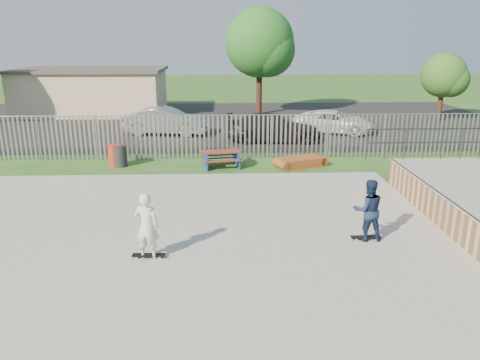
{
  "coord_description": "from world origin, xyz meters",
  "views": [
    {
      "loc": [
        1.42,
        -11.71,
        5.27
      ],
      "look_at": [
        1.94,
        2.0,
        1.1
      ],
      "focal_mm": 35.0,
      "sensor_mm": 36.0,
      "label": 1
    }
  ],
  "objects_px": {
    "tree_right": "(444,75)",
    "skater_navy": "(368,210)",
    "picnic_table": "(221,159)",
    "trash_bin_grey": "(121,156)",
    "car_silver": "(166,121)",
    "car_dark": "(273,128)",
    "trash_bin_red": "(115,155)",
    "car_white": "(334,122)",
    "funbox": "(301,162)",
    "skater_white": "(147,226)",
    "tree_mid": "(260,43)"
  },
  "relations": [
    {
      "from": "picnic_table",
      "to": "funbox",
      "type": "xyz_separation_m",
      "value": [
        3.41,
        -0.05,
        -0.16
      ]
    },
    {
      "from": "picnic_table",
      "to": "trash_bin_grey",
      "type": "height_order",
      "value": "trash_bin_grey"
    },
    {
      "from": "car_silver",
      "to": "car_dark",
      "type": "xyz_separation_m",
      "value": [
        5.89,
        -2.08,
        -0.04
      ]
    },
    {
      "from": "picnic_table",
      "to": "car_dark",
      "type": "bearing_deg",
      "value": 51.17
    },
    {
      "from": "car_dark",
      "to": "car_white",
      "type": "xyz_separation_m",
      "value": [
        3.73,
        2.27,
        -0.09
      ]
    },
    {
      "from": "trash_bin_red",
      "to": "car_dark",
      "type": "height_order",
      "value": "car_dark"
    },
    {
      "from": "car_white",
      "to": "skater_white",
      "type": "xyz_separation_m",
      "value": [
        -8.25,
        -16.12,
        0.32
      ]
    },
    {
      "from": "trash_bin_red",
      "to": "tree_mid",
      "type": "distance_m",
      "value": 16.38
    },
    {
      "from": "funbox",
      "to": "skater_navy",
      "type": "relative_size",
      "value": 1.27
    },
    {
      "from": "skater_white",
      "to": "trash_bin_red",
      "type": "bearing_deg",
      "value": -61.37
    },
    {
      "from": "trash_bin_grey",
      "to": "skater_white",
      "type": "bearing_deg",
      "value": -74.49
    },
    {
      "from": "tree_right",
      "to": "skater_navy",
      "type": "relative_size",
      "value": 2.67
    },
    {
      "from": "car_silver",
      "to": "tree_mid",
      "type": "height_order",
      "value": "tree_mid"
    },
    {
      "from": "picnic_table",
      "to": "skater_navy",
      "type": "height_order",
      "value": "skater_navy"
    },
    {
      "from": "car_dark",
      "to": "tree_mid",
      "type": "height_order",
      "value": "tree_mid"
    },
    {
      "from": "car_dark",
      "to": "car_white",
      "type": "bearing_deg",
      "value": -55.95
    },
    {
      "from": "funbox",
      "to": "tree_mid",
      "type": "height_order",
      "value": "tree_mid"
    },
    {
      "from": "car_dark",
      "to": "funbox",
      "type": "bearing_deg",
      "value": -169.77
    },
    {
      "from": "car_white",
      "to": "tree_mid",
      "type": "bearing_deg",
      "value": 47.57
    },
    {
      "from": "funbox",
      "to": "trash_bin_grey",
      "type": "height_order",
      "value": "trash_bin_grey"
    },
    {
      "from": "picnic_table",
      "to": "skater_white",
      "type": "height_order",
      "value": "skater_white"
    },
    {
      "from": "car_silver",
      "to": "funbox",
      "type": "bearing_deg",
      "value": -128.93
    },
    {
      "from": "car_white",
      "to": "tree_right",
      "type": "bearing_deg",
      "value": -44.59
    },
    {
      "from": "car_dark",
      "to": "trash_bin_red",
      "type": "bearing_deg",
      "value": 124.87
    },
    {
      "from": "trash_bin_red",
      "to": "tree_right",
      "type": "bearing_deg",
      "value": 29.42
    },
    {
      "from": "car_dark",
      "to": "tree_mid",
      "type": "xyz_separation_m",
      "value": [
        -0.05,
        9.37,
        4.22
      ]
    },
    {
      "from": "picnic_table",
      "to": "tree_right",
      "type": "xyz_separation_m",
      "value": [
        14.43,
        11.07,
        2.62
      ]
    },
    {
      "from": "trash_bin_red",
      "to": "picnic_table",
      "type": "bearing_deg",
      "value": -4.45
    },
    {
      "from": "skater_navy",
      "to": "funbox",
      "type": "bearing_deg",
      "value": -89.01
    },
    {
      "from": "car_dark",
      "to": "skater_navy",
      "type": "height_order",
      "value": "skater_navy"
    },
    {
      "from": "car_dark",
      "to": "skater_navy",
      "type": "xyz_separation_m",
      "value": [
        1.09,
        -12.97,
        0.23
      ]
    },
    {
      "from": "car_dark",
      "to": "tree_right",
      "type": "bearing_deg",
      "value": -59.59
    },
    {
      "from": "trash_bin_grey",
      "to": "car_dark",
      "type": "distance_m",
      "value": 8.49
    },
    {
      "from": "trash_bin_red",
      "to": "car_silver",
      "type": "height_order",
      "value": "car_silver"
    },
    {
      "from": "tree_right",
      "to": "skater_navy",
      "type": "bearing_deg",
      "value": -119.0
    },
    {
      "from": "trash_bin_grey",
      "to": "skater_white",
      "type": "distance_m",
      "value": 9.49
    },
    {
      "from": "picnic_table",
      "to": "tree_right",
      "type": "relative_size",
      "value": 0.42
    },
    {
      "from": "tree_mid",
      "to": "trash_bin_red",
      "type": "bearing_deg",
      "value": -117.51
    },
    {
      "from": "trash_bin_red",
      "to": "car_silver",
      "type": "bearing_deg",
      "value": 77.85
    },
    {
      "from": "funbox",
      "to": "trash_bin_red",
      "type": "xyz_separation_m",
      "value": [
        -7.98,
        0.4,
        0.27
      ]
    },
    {
      "from": "funbox",
      "to": "car_dark",
      "type": "relative_size",
      "value": 0.42
    },
    {
      "from": "funbox",
      "to": "skater_white",
      "type": "relative_size",
      "value": 1.27
    },
    {
      "from": "trash_bin_grey",
      "to": "car_silver",
      "type": "distance_m",
      "value": 6.91
    },
    {
      "from": "car_white",
      "to": "tree_mid",
      "type": "relative_size",
      "value": 0.62
    },
    {
      "from": "trash_bin_grey",
      "to": "skater_navy",
      "type": "relative_size",
      "value": 0.55
    },
    {
      "from": "tree_mid",
      "to": "skater_navy",
      "type": "relative_size",
      "value": 4.45
    },
    {
      "from": "tree_mid",
      "to": "picnic_table",
      "type": "bearing_deg",
      "value": -100.71
    },
    {
      "from": "funbox",
      "to": "car_silver",
      "type": "bearing_deg",
      "value": 110.27
    },
    {
      "from": "car_white",
      "to": "tree_mid",
      "type": "distance_m",
      "value": 9.13
    },
    {
      "from": "car_silver",
      "to": "tree_mid",
      "type": "xyz_separation_m",
      "value": [
        5.84,
        7.29,
        4.18
      ]
    }
  ]
}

